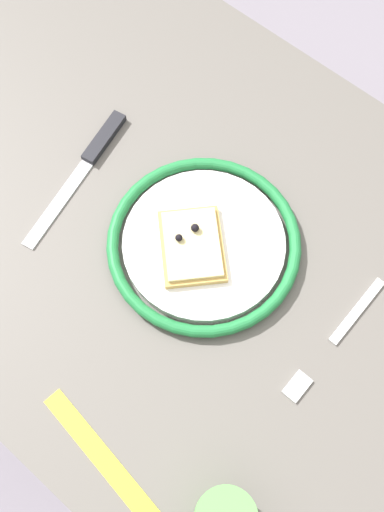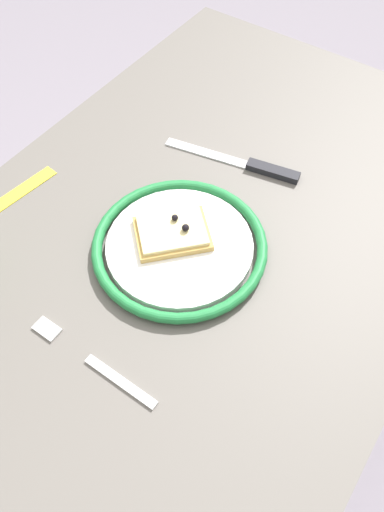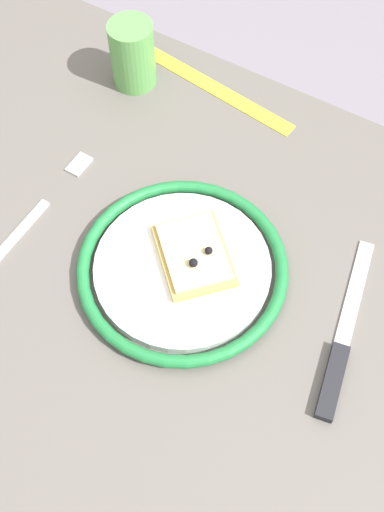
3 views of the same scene
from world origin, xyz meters
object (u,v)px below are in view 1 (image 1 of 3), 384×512
Objects in this scene: pizza_slice_near at (192,245)px; dining_table at (187,261)px; knife at (92,155)px; plate at (203,244)px; fork at (335,338)px; measuring_tape at (127,488)px.

dining_table is at bearing -35.90° from pizza_slice_near.
dining_table is 4.74× the size of knife.
dining_table is 0.13m from pizza_slice_near.
plate is 1.09× the size of knife.
fork is at bearing -179.05° from knife.
plate reaches higher than measuring_tape.
pizza_slice_near reaches higher than knife.
knife is 0.42m from fork.
dining_table is 3.92× the size of measuring_tape.
pizza_slice_near is 0.47× the size of measuring_tape.
dining_table is 0.21m from knife.
dining_table is at bearing -54.19° from measuring_tape.
knife is 0.83× the size of measuring_tape.
knife is (0.21, -0.00, -0.01)m from plate.
measuring_tape reaches higher than dining_table.
measuring_tape is (-0.14, 0.28, -0.02)m from pizza_slice_near.
dining_table is at bearing 2.48° from fork.
pizza_slice_near is 0.21m from knife.
pizza_slice_near is 0.31m from measuring_tape.
plate is 0.21m from knife.
pizza_slice_near reaches higher than fork.
plate is at bearing 3.14° from fork.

